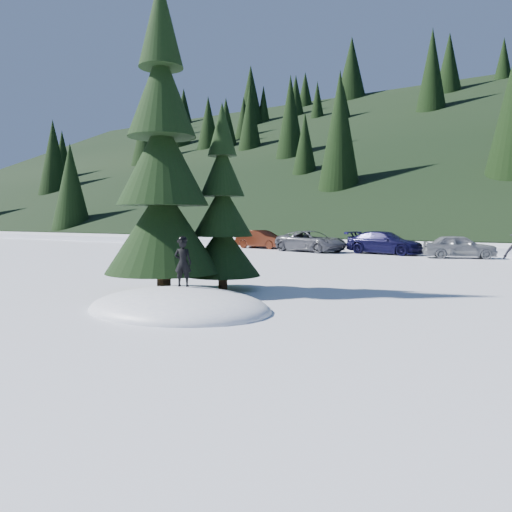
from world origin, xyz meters
The scene contains 11 objects.
ground centered at (0.00, 0.00, 0.00)m, with size 200.00×200.00×0.00m, color white.
snow_mound centered at (0.00, 0.00, 0.00)m, with size 4.48×3.52×0.96m, color white.
forest_hillside centered at (0.00, 54.00, 12.50)m, with size 200.00×60.00×25.00m, color black, non-canonical shape.
spruce_tall centered at (-2.20, 1.80, 3.32)m, with size 3.20×3.20×8.60m.
spruce_short centered at (-1.20, 3.20, 2.10)m, with size 2.20×2.20×5.37m.
child_skier centered at (-0.17, 0.35, 1.03)m, with size 0.40×0.26×1.10m, color black.
car_0 centered at (-16.73, 17.51, 0.69)m, with size 1.64×4.07×1.39m, color black.
car_1 centered at (-11.52, 21.20, 0.65)m, with size 1.37×3.92×1.29m, color #3E170B.
car_2 centered at (-6.95, 19.89, 0.66)m, with size 2.20×4.77×1.33m, color #52535A.
car_3 centered at (-2.33, 20.36, 0.67)m, with size 1.88×4.62×1.34m, color black.
car_4 centered at (2.01, 19.49, 0.63)m, with size 1.48×3.68×1.25m, color gray.
Camera 1 is at (7.62, -8.29, 2.03)m, focal length 35.00 mm.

